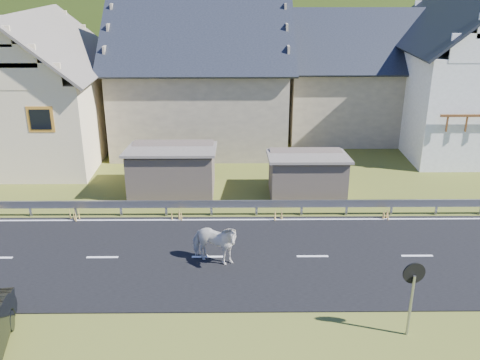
{
  "coord_description": "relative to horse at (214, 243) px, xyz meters",
  "views": [
    {
      "loc": [
        1.07,
        -17.78,
        10.3
      ],
      "look_at": [
        1.25,
        1.5,
        2.59
      ],
      "focal_mm": 40.0,
      "sensor_mm": 36.0,
      "label": 1
    }
  ],
  "objects": [
    {
      "name": "house_stone_b",
      "position": [
        8.72,
        17.43,
        3.37
      ],
      "size": [
        9.8,
        8.8,
        8.1
      ],
      "color": "tan",
      "rests_on": "ground"
    },
    {
      "name": "shed_left",
      "position": [
        -2.28,
        6.93,
        0.24
      ],
      "size": [
        4.3,
        3.3,
        2.4
      ],
      "primitive_type": "cube",
      "color": "brown",
      "rests_on": "ground"
    },
    {
      "name": "traffic_mirror",
      "position": [
        5.94,
        -4.12,
        0.91
      ],
      "size": [
        0.67,
        0.21,
        2.42
      ],
      "rotation": [
        0.0,
        0.0,
        0.11
      ],
      "color": "#93969B",
      "rests_on": "ground"
    },
    {
      "name": "mountain",
      "position": [
        4.72,
        180.43,
        -20.86
      ],
      "size": [
        440.0,
        280.0,
        260.0
      ],
      "primitive_type": "ellipsoid",
      "color": "#1D310F",
      "rests_on": "ground"
    },
    {
      "name": "house_stone_a",
      "position": [
        -1.28,
        15.43,
        3.77
      ],
      "size": [
        10.8,
        9.8,
        8.9
      ],
      "color": "tan",
      "rests_on": "ground"
    },
    {
      "name": "road",
      "position": [
        -0.28,
        0.43,
        -0.84
      ],
      "size": [
        60.0,
        7.0,
        0.04
      ],
      "primitive_type": "cube",
      "color": "black",
      "rests_on": "ground"
    },
    {
      "name": "horse",
      "position": [
        0.0,
        0.0,
        0.0
      ],
      "size": [
        1.56,
        2.14,
        1.64
      ],
      "primitive_type": "imported",
      "rotation": [
        0.0,
        0.0,
        1.18
      ],
      "color": "beige",
      "rests_on": "road"
    },
    {
      "name": "ground",
      "position": [
        -0.28,
        0.43,
        -0.86
      ],
      "size": [
        160.0,
        160.0,
        0.0
      ],
      "primitive_type": "plane",
      "color": "#414B16",
      "rests_on": "ground"
    },
    {
      "name": "house_white",
      "position": [
        14.72,
        14.43,
        4.2
      ],
      "size": [
        8.8,
        10.8,
        9.7
      ],
      "color": "white",
      "rests_on": "ground"
    },
    {
      "name": "shed_right",
      "position": [
        4.22,
        6.43,
        0.14
      ],
      "size": [
        3.8,
        2.9,
        2.2
      ],
      "primitive_type": "cube",
      "color": "brown",
      "rests_on": "ground"
    },
    {
      "name": "guardrail",
      "position": [
        -0.28,
        4.11,
        -0.3
      ],
      "size": [
        28.1,
        0.09,
        0.75
      ],
      "color": "#93969B",
      "rests_on": "ground"
    },
    {
      "name": "lane_markings",
      "position": [
        -0.28,
        0.43,
        -0.82
      ],
      "size": [
        60.0,
        6.6,
        0.01
      ],
      "primitive_type": "cube",
      "color": "silver",
      "rests_on": "road"
    },
    {
      "name": "house_cream",
      "position": [
        -10.28,
        12.43,
        3.49
      ],
      "size": [
        7.8,
        9.8,
        8.3
      ],
      "color": "beige",
      "rests_on": "ground"
    }
  ]
}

